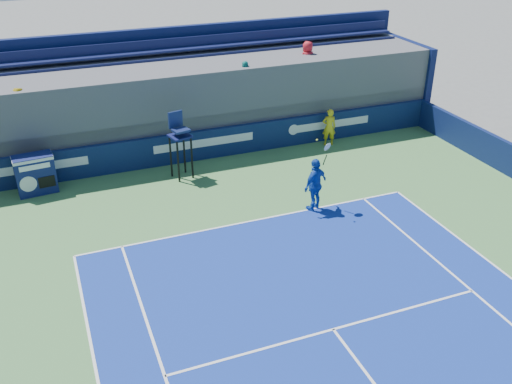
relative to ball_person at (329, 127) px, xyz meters
name	(u,v)px	position (x,y,z in m)	size (l,w,h in m)	color
ball_person	(329,127)	(0.00, 0.00, 0.00)	(0.57, 0.37, 1.56)	gold
back_hoarding	(204,145)	(-5.20, 0.52, -0.19)	(20.40, 0.21, 1.20)	#0C1A45
match_clock	(35,173)	(-11.44, -0.10, -0.05)	(1.38, 0.85, 1.40)	#101951
umpire_chair	(180,138)	(-6.44, -0.74, 0.74)	(0.85, 0.85, 2.48)	black
tennis_player	(315,184)	(-2.99, -4.69, 0.13)	(1.15, 0.87, 2.57)	#1647B3
stadium_seating	(188,99)	(-5.20, 2.58, 1.04)	(21.00, 4.05, 4.40)	#4B4C50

